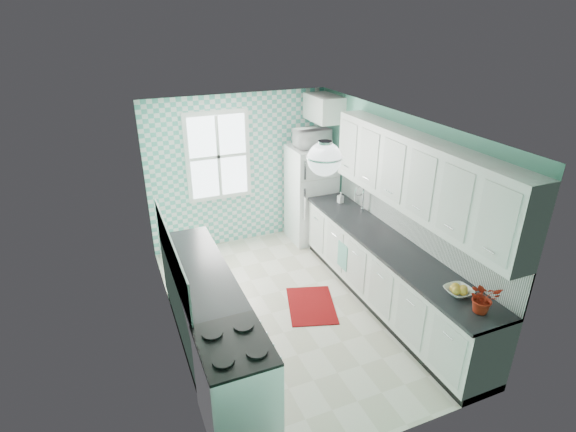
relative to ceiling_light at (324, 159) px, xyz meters
name	(u,v)px	position (x,y,z in m)	size (l,w,h in m)	color
floor	(292,309)	(0.00, 0.80, -2.33)	(3.00, 4.40, 0.02)	beige
ceiling	(292,123)	(0.00, 0.80, 0.19)	(3.00, 4.40, 0.02)	white
wall_back	(239,171)	(0.00, 3.01, -1.07)	(3.00, 0.02, 2.50)	#6DC1A6
wall_front	(398,333)	(0.00, -1.41, -1.07)	(3.00, 0.02, 2.50)	#6DC1A6
wall_left	(167,247)	(-1.51, 0.80, -1.07)	(0.02, 4.40, 2.50)	#6DC1A6
wall_right	(395,206)	(1.51, 0.80, -1.07)	(0.02, 4.40, 2.50)	#6DC1A6
accent_wall	(240,171)	(0.00, 2.99, -1.07)	(3.00, 0.01, 2.50)	#58B7A6
window	(218,156)	(-0.35, 2.96, -0.77)	(1.04, 0.05, 1.44)	white
backsplash_right	(411,221)	(1.49, 0.40, -1.13)	(0.02, 3.60, 0.51)	white
backsplash_left	(171,254)	(-1.49, 0.73, -1.13)	(0.02, 2.15, 0.51)	white
upper_cabinets_right	(418,176)	(1.33, 0.20, -0.42)	(0.33, 3.20, 0.90)	white
upper_cabinet_fridge	(322,108)	(1.30, 2.63, -0.07)	(0.40, 0.74, 0.40)	white
ceiling_light	(324,159)	(0.00, 0.00, 0.00)	(0.34, 0.34, 0.35)	silver
base_cabinets_right	(387,276)	(1.20, 0.40, -1.87)	(0.60, 3.60, 0.90)	white
countertop_right	(389,245)	(1.19, 0.40, -1.40)	(0.63, 3.60, 0.04)	black
base_cabinets_left	(202,304)	(-1.20, 0.73, -1.87)	(0.60, 2.15, 0.90)	white
countertop_left	(200,270)	(-1.19, 0.73, -1.40)	(0.63, 2.15, 0.04)	black
fridge	(311,194)	(1.11, 2.58, -1.50)	(0.72, 0.71, 1.64)	white
stove	(237,384)	(-1.20, -0.71, -1.82)	(0.64, 0.80, 0.96)	white
sink	(351,214)	(1.20, 1.42, -1.39)	(0.55, 0.47, 0.53)	silver
rug	(311,305)	(0.27, 0.74, -2.32)	(0.61, 0.87, 0.01)	maroon
dish_towel	(343,256)	(0.89, 1.05, -1.84)	(0.02, 0.26, 0.38)	#5CAA97
fruit_bowl	(459,291)	(1.20, -0.83, -1.35)	(0.28, 0.28, 0.07)	white
potted_plant	(484,298)	(1.20, -1.15, -1.22)	(0.29, 0.25, 0.32)	#AD200A
soap_bottle	(341,197)	(1.25, 1.82, -1.30)	(0.08, 0.08, 0.17)	#A1B1C1
microwave	(312,138)	(1.11, 2.58, -0.53)	(0.54, 0.36, 0.30)	silver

